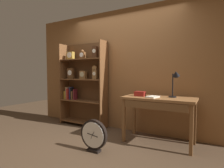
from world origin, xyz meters
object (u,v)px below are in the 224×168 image
object	(u,v)px
workbench	(158,104)
open_repair_manual	(153,97)
bookshelf	(83,84)
round_clock_large	(94,135)
toolbox_small	(140,94)
desk_lamp	(175,79)

from	to	relation	value
workbench	open_repair_manual	distance (m)	0.16
bookshelf	open_repair_manual	world-z (taller)	bookshelf
open_repair_manual	round_clock_large	bearing A→B (deg)	-119.93
bookshelf	round_clock_large	size ratio (longest dim) A/B	3.81
bookshelf	round_clock_large	world-z (taller)	bookshelf
workbench	open_repair_manual	size ratio (longest dim) A/B	5.54
toolbox_small	round_clock_large	distance (m)	1.11
bookshelf	toolbox_small	distance (m)	1.57
bookshelf	workbench	xyz separation A→B (m)	(1.88, -0.27, -0.27)
round_clock_large	open_repair_manual	bearing A→B (deg)	46.85
bookshelf	desk_lamp	world-z (taller)	bookshelf
workbench	toolbox_small	world-z (taller)	toolbox_small
workbench	desk_lamp	world-z (taller)	desk_lamp
workbench	desk_lamp	size ratio (longest dim) A/B	2.52
round_clock_large	workbench	bearing A→B (deg)	46.75
bookshelf	round_clock_large	distance (m)	1.71
toolbox_small	open_repair_manual	xyz separation A→B (m)	(0.26, -0.07, -0.03)
bookshelf	open_repair_manual	bearing A→B (deg)	-10.85
desk_lamp	open_repair_manual	size ratio (longest dim) A/B	2.19
desk_lamp	bookshelf	bearing A→B (deg)	175.16
desk_lamp	toolbox_small	size ratio (longest dim) A/B	2.58
open_repair_manual	desk_lamp	bearing A→B (deg)	39.95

